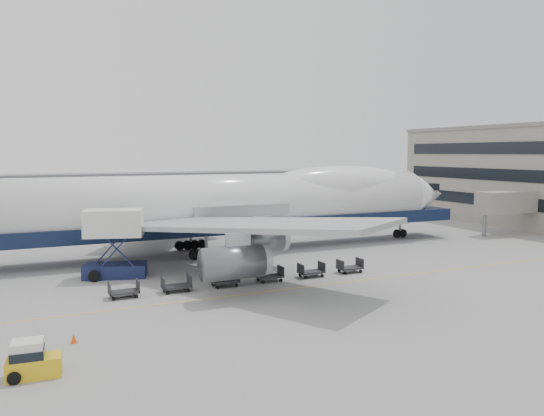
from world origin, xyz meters
name	(u,v)px	position (x,y,z in m)	size (l,w,h in m)	color
ground	(266,274)	(0.00, 0.00, 0.00)	(260.00, 260.00, 0.00)	gray
apron_line	(295,288)	(0.00, -6.00, 0.01)	(60.00, 0.15, 0.01)	gold
hangar	(83,191)	(-10.00, 70.00, 3.50)	(110.00, 8.00, 7.00)	slate
airliner	(229,203)	(0.64, 12.00, 5.62)	(67.00, 55.30, 19.98)	white
catering_truck	(114,240)	(-13.11, 4.52, 3.46)	(6.05, 4.88, 6.22)	#171E45
baggage_tug	(32,361)	(-20.21, -16.08, 0.85)	(2.71, 1.61, 1.90)	gold
traffic_cone	(74,338)	(-17.91, -11.84, 0.27)	(0.38, 0.38, 0.56)	#F8470D
dolly_0	(124,291)	(-13.55, -2.91, 0.53)	(2.30, 1.35, 1.30)	#2D2D30
dolly_1	(176,285)	(-9.36, -2.91, 0.53)	(2.30, 1.35, 1.30)	#2D2D30
dolly_2	(225,280)	(-5.17, -2.91, 0.53)	(2.30, 1.35, 1.30)	#2D2D30
dolly_3	(270,276)	(-0.98, -2.91, 0.53)	(2.30, 1.35, 1.30)	#2D2D30
dolly_4	(311,271)	(3.21, -2.91, 0.53)	(2.30, 1.35, 1.30)	#2D2D30
dolly_5	(350,267)	(7.40, -2.91, 0.53)	(2.30, 1.35, 1.30)	#2D2D30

